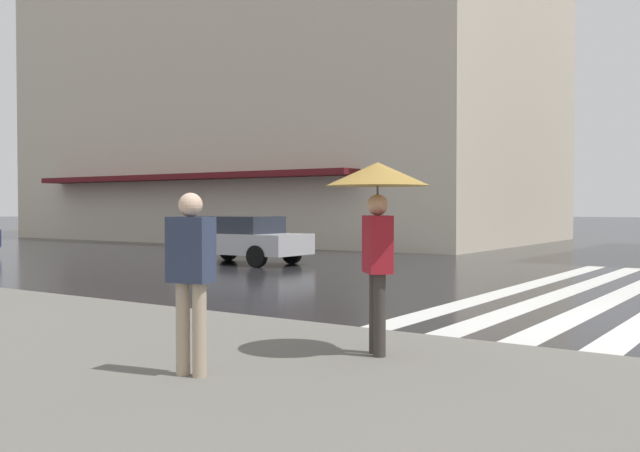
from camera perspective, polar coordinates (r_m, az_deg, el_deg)
The scene contains 5 objects.
zebra_crossing at distance 15.35m, azimuth 22.85°, elevation -4.93°, with size 13.00×4.50×0.01m.
haussmann_block_mid at distance 39.44m, azimuth -2.56°, elevation 13.20°, with size 16.18×25.81×19.74m.
car_silver at distance 21.67m, azimuth -6.29°, elevation -0.96°, with size 1.85×4.10×1.41m.
pedestrian_approaching_kerb at distance 7.55m, azimuth 4.56°, elevation 2.39°, with size 1.09×1.09×2.02m.
pedestrian_by_billboard at distance 6.71m, azimuth -10.15°, elevation -3.32°, with size 0.31×0.44×1.68m.
Camera 1 is at (-10.96, -1.56, 1.71)m, focal length 40.59 mm.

